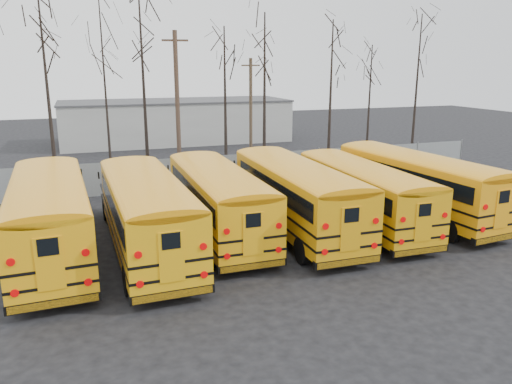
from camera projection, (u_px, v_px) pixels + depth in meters
name	position (u px, v px, depth m)	size (l,w,h in m)	color
ground	(273.00, 252.00, 20.72)	(120.00, 120.00, 0.00)	black
fence	(204.00, 172.00, 31.43)	(40.00, 0.04, 2.00)	gray
distant_building	(176.00, 122.00, 50.09)	(22.00, 8.00, 4.00)	#ADAEA9
bus_a	(49.00, 211.00, 19.68)	(3.27, 12.18, 3.38)	black
bus_b	(145.00, 207.00, 20.25)	(3.01, 11.94, 3.32)	black
bus_c	(217.00, 195.00, 22.43)	(2.70, 11.48, 3.21)	black
bus_d	(294.00, 191.00, 22.93)	(2.92, 11.98, 3.34)	black
bus_e	(360.00, 189.00, 23.82)	(2.84, 11.14, 3.10)	black
bus_f	(415.00, 179.00, 25.25)	(3.77, 12.00, 3.31)	black
utility_pole_left	(177.00, 103.00, 33.75)	(1.74, 0.31, 9.76)	#453227
utility_pole_right	(251.00, 111.00, 38.10)	(1.43, 0.25, 8.04)	#4B3B2A
tree_1	(48.00, 96.00, 29.89)	(0.26, 0.26, 11.44)	black
tree_2	(105.00, 89.00, 32.92)	(0.26, 0.26, 12.06)	black
tree_3	(143.00, 82.00, 33.75)	(0.26, 0.26, 12.86)	black
tree_4	(225.00, 101.00, 35.22)	(0.26, 0.26, 10.13)	black
tree_5	(264.00, 94.00, 35.31)	(0.26, 0.26, 11.04)	black
tree_6	(330.00, 98.00, 35.31)	(0.26, 0.26, 10.56)	black
tree_7	(369.00, 103.00, 40.17)	(0.26, 0.26, 9.07)	black
tree_8	(416.00, 89.00, 39.43)	(0.26, 0.26, 11.34)	black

